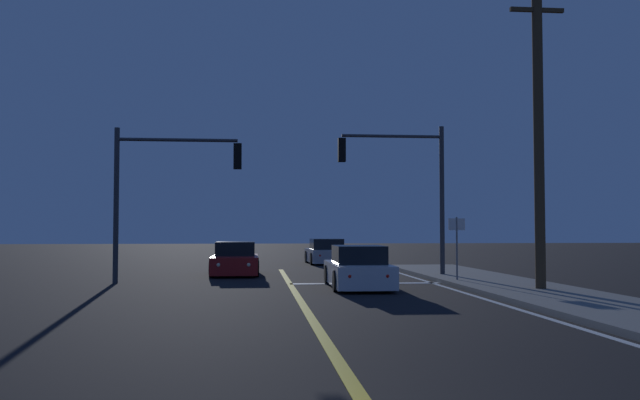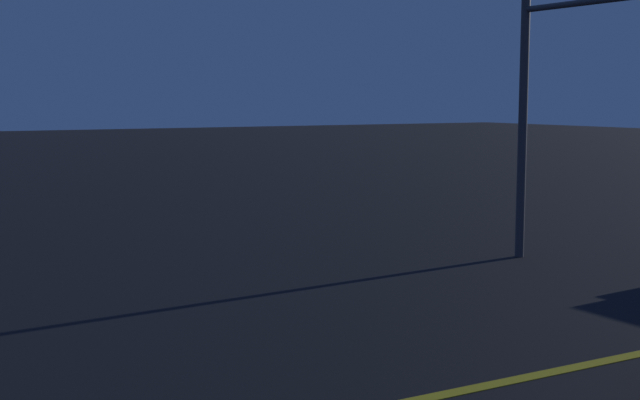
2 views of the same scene
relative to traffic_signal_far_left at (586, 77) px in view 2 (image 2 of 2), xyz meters
The scene contains 1 object.
traffic_signal_far_left is the anchor object (origin of this frame).
Camera 2 is at (7.39, 5.89, 3.25)m, focal length 49.19 mm.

